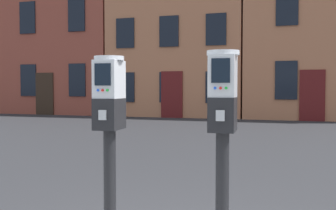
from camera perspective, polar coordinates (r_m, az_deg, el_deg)
The scene contains 5 objects.
parking_meter_near_kerb at distance 3.06m, azimuth -7.99°, elevation -2.11°, with size 0.23×0.26×1.50m.
parking_meter_twin_adjacent at distance 2.80m, azimuth 7.46°, elevation -2.28°, with size 0.23×0.26×1.52m.
townhouse_cream_stone at distance 25.69m, azimuth -13.95°, elevation 13.43°, with size 8.39×6.96×12.59m.
townhouse_orange_brick at distance 22.20m, azimuth 2.65°, elevation 11.91°, with size 6.43×6.33×10.05m.
townhouse_brick_corner at distance 20.99m, azimuth 21.21°, elevation 11.03°, with size 7.24×5.50×9.14m.
Camera 1 is at (1.06, -3.05, 1.42)m, focal length 44.75 mm.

